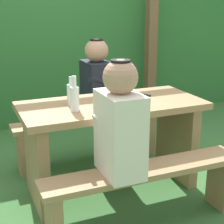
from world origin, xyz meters
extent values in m
plane|color=#3C6F37|center=(0.00, 0.00, 0.00)|extent=(12.00, 12.00, 0.00)
cube|color=#2E6B31|center=(0.00, 2.23, 0.84)|extent=(6.40, 0.93, 1.68)
cube|color=brown|center=(1.18, 1.55, 1.07)|extent=(0.12, 0.12, 2.14)
cube|color=#9E7A51|center=(0.00, 0.00, 0.70)|extent=(1.40, 0.64, 0.05)
cube|color=#9E7A51|center=(-0.60, 0.00, 0.34)|extent=(0.08, 0.54, 0.68)
cube|color=#9E7A51|center=(0.60, 0.00, 0.34)|extent=(0.08, 0.54, 0.68)
cube|color=#9E7A51|center=(0.00, -0.56, 0.41)|extent=(1.40, 0.24, 0.04)
cube|color=#9E7A51|center=(-0.62, -0.56, 0.20)|extent=(0.07, 0.22, 0.39)
cube|color=#9E7A51|center=(0.62, -0.56, 0.20)|extent=(0.07, 0.22, 0.39)
cube|color=#9E7A51|center=(0.00, 0.56, 0.41)|extent=(1.40, 0.24, 0.04)
cube|color=#9E7A51|center=(-0.62, 0.56, 0.20)|extent=(0.07, 0.22, 0.39)
cube|color=#9E7A51|center=(0.62, 0.56, 0.20)|extent=(0.07, 0.22, 0.39)
cube|color=silver|center=(-0.18, -0.56, 0.69)|extent=(0.22, 0.34, 0.52)
sphere|color=tan|center=(-0.18, -0.56, 1.05)|extent=(0.21, 0.21, 0.21)
cylinder|color=black|center=(-0.18, -0.56, 1.14)|extent=(0.12, 0.12, 0.02)
cylinder|color=silver|center=(-0.18, -0.42, 0.80)|extent=(0.25, 0.07, 0.15)
cube|color=black|center=(0.09, 0.56, 0.69)|extent=(0.22, 0.34, 0.52)
sphere|color=tan|center=(0.09, 0.56, 1.05)|extent=(0.21, 0.21, 0.21)
cylinder|color=black|center=(0.09, 0.56, 1.14)|extent=(0.12, 0.12, 0.02)
cylinder|color=black|center=(0.09, 0.42, 0.80)|extent=(0.25, 0.07, 0.15)
cylinder|color=silver|center=(0.02, 0.06, 0.77)|extent=(0.07, 0.07, 0.09)
cylinder|color=silver|center=(-0.33, -0.11, 0.81)|extent=(0.06, 0.06, 0.17)
cylinder|color=silver|center=(-0.33, -0.11, 0.94)|extent=(0.03, 0.03, 0.08)
cylinder|color=silver|center=(-0.31, 0.04, 0.81)|extent=(0.07, 0.07, 0.16)
cylinder|color=silver|center=(-0.31, 0.04, 0.92)|extent=(0.03, 0.03, 0.06)
cube|color=black|center=(0.30, 0.09, 0.73)|extent=(0.13, 0.16, 0.01)
camera|label=1|loc=(-1.03, -2.44, 1.48)|focal=57.99mm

